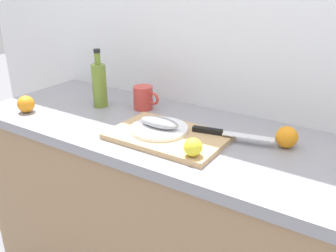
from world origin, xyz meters
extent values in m
cube|color=white|center=(0.00, 0.33, 1.25)|extent=(3.20, 0.05, 2.50)
cube|color=#9E7A56|center=(0.00, 0.00, 0.43)|extent=(2.00, 0.58, 0.86)
cube|color=gray|center=(0.00, 0.00, 0.88)|extent=(2.00, 0.60, 0.04)
cube|color=tan|center=(-0.12, -0.08, 0.91)|extent=(0.42, 0.27, 0.02)
cylinder|color=white|center=(-0.16, -0.07, 0.93)|extent=(0.21, 0.21, 0.01)
ellipsoid|color=gray|center=(-0.16, -0.07, 0.95)|extent=(0.16, 0.07, 0.04)
cube|color=silver|center=(0.15, 0.04, 0.93)|extent=(0.18, 0.07, 0.00)
cube|color=black|center=(0.00, 0.01, 0.93)|extent=(0.11, 0.04, 0.02)
sphere|color=yellow|center=(0.04, -0.18, 0.95)|extent=(0.06, 0.06, 0.06)
cylinder|color=olive|center=(-0.56, 0.05, 1.00)|extent=(0.06, 0.06, 0.19)
cylinder|color=olive|center=(-0.56, 0.05, 1.12)|extent=(0.03, 0.03, 0.05)
cylinder|color=black|center=(-0.56, 0.05, 1.15)|extent=(0.03, 0.03, 0.02)
cylinder|color=#CC3F38|center=(-0.38, 0.13, 0.95)|extent=(0.09, 0.09, 0.10)
torus|color=#CC3F38|center=(-0.33, 0.13, 0.96)|extent=(0.06, 0.01, 0.06)
sphere|color=orange|center=(0.26, 0.08, 0.94)|extent=(0.08, 0.08, 0.08)
sphere|color=orange|center=(-0.78, -0.18, 0.94)|extent=(0.07, 0.07, 0.07)
camera|label=1|loc=(0.53, -1.09, 1.46)|focal=38.88mm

